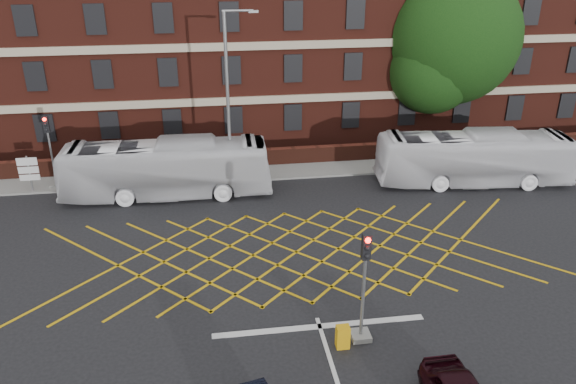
{
  "coord_description": "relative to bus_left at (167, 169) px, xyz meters",
  "views": [
    {
      "loc": [
        -3.64,
        -20.13,
        13.21
      ],
      "look_at": [
        -0.46,
        1.5,
        3.31
      ],
      "focal_mm": 35.0,
      "sensor_mm": 36.0,
      "label": 1
    }
  ],
  "objects": [
    {
      "name": "ground",
      "position": [
        6.09,
        -9.3,
        -1.6
      ],
      "size": [
        120.0,
        120.0,
        0.0
      ],
      "primitive_type": "plane",
      "color": "black",
      "rests_on": "ground"
    },
    {
      "name": "victorian_building",
      "position": [
        6.34,
        12.7,
        6.24
      ],
      "size": [
        51.0,
        12.17,
        20.4
      ],
      "color": "#541E15",
      "rests_on": "ground"
    },
    {
      "name": "boundary_wall",
      "position": [
        6.09,
        3.7,
        -1.05
      ],
      "size": [
        56.0,
        0.5,
        1.1
      ],
      "primitive_type": "cube",
      "color": "#461C12",
      "rests_on": "ground"
    },
    {
      "name": "far_pavement",
      "position": [
        6.09,
        2.7,
        -1.54
      ],
      "size": [
        60.0,
        3.0,
        0.12
      ],
      "primitive_type": "cube",
      "color": "slate",
      "rests_on": "ground"
    },
    {
      "name": "box_junction_hatching",
      "position": [
        6.09,
        -7.3,
        -1.59
      ],
      "size": [
        8.22,
        8.22,
        0.02
      ],
      "primitive_type": "cube",
      "rotation": [
        0.0,
        0.0,
        0.79
      ],
      "color": "#CC990C",
      "rests_on": "ground"
    },
    {
      "name": "stop_line",
      "position": [
        6.09,
        -12.8,
        -1.59
      ],
      "size": [
        8.0,
        0.3,
        0.02
      ],
      "primitive_type": "cube",
      "color": "silver",
      "rests_on": "ground"
    },
    {
      "name": "bus_left",
      "position": [
        0.0,
        0.0,
        0.0
      ],
      "size": [
        11.56,
        3.01,
        3.2
      ],
      "primitive_type": "imported",
      "rotation": [
        0.0,
        0.0,
        1.54
      ],
      "color": "silver",
      "rests_on": "ground"
    },
    {
      "name": "bus_right",
      "position": [
        17.56,
        -0.87,
        -0.04
      ],
      "size": [
        11.42,
        3.86,
        3.12
      ],
      "primitive_type": "imported",
      "rotation": [
        0.0,
        0.0,
        1.46
      ],
      "color": "white",
      "rests_on": "ground"
    },
    {
      "name": "deciduous_tree",
      "position": [
        19.03,
        7.35,
        4.91
      ],
      "size": [
        9.08,
        9.08,
        11.67
      ],
      "color": "black",
      "rests_on": "ground"
    },
    {
      "name": "traffic_light_near",
      "position": [
        7.43,
        -13.65,
        0.16
      ],
      "size": [
        0.7,
        0.7,
        4.27
      ],
      "color": "slate",
      "rests_on": "ground"
    },
    {
      "name": "traffic_light_far",
      "position": [
        -6.5,
        2.11,
        0.16
      ],
      "size": [
        0.7,
        0.7,
        4.27
      ],
      "color": "slate",
      "rests_on": "ground"
    },
    {
      "name": "street_lamp",
      "position": [
        3.61,
        0.42,
        1.89
      ],
      "size": [
        2.25,
        1.0,
        9.91
      ],
      "color": "slate",
      "rests_on": "ground"
    },
    {
      "name": "direction_signs",
      "position": [
        -7.69,
        1.45,
        -0.22
      ],
      "size": [
        1.1,
        0.16,
        2.2
      ],
      "color": "gray",
      "rests_on": "ground"
    },
    {
      "name": "utility_cabinet",
      "position": [
        6.67,
        -14.02,
        -1.17
      ],
      "size": [
        0.47,
        0.37,
        0.86
      ],
      "primitive_type": "cube",
      "color": "#D5980C",
      "rests_on": "ground"
    }
  ]
}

